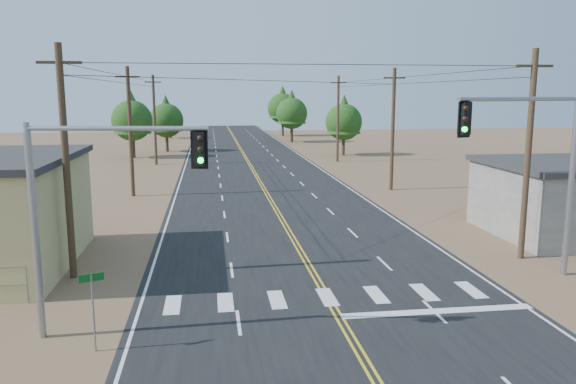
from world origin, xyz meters
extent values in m
cube|color=black|center=(0.00, 30.00, 0.01)|extent=(15.00, 200.00, 0.02)
cylinder|color=gray|center=(-11.50, 9.00, 0.75)|extent=(0.06, 0.06, 1.50)
cylinder|color=#4C3826|center=(-10.50, 12.00, 5.00)|extent=(0.30, 0.30, 10.00)
cube|color=#4C3826|center=(-10.50, 12.00, 9.20)|extent=(1.80, 0.12, 0.12)
cylinder|color=#4C3826|center=(-10.50, 32.00, 5.00)|extent=(0.30, 0.30, 10.00)
cube|color=#4C3826|center=(-10.50, 32.00, 9.20)|extent=(1.80, 0.12, 0.12)
cylinder|color=#4C3826|center=(-10.50, 52.00, 5.00)|extent=(0.30, 0.30, 10.00)
cube|color=#4C3826|center=(-10.50, 52.00, 9.20)|extent=(1.80, 0.12, 0.12)
cylinder|color=#4C3826|center=(10.50, 12.00, 5.00)|extent=(0.30, 0.30, 10.00)
cube|color=#4C3826|center=(10.50, 12.00, 9.20)|extent=(1.80, 0.12, 0.12)
cylinder|color=#4C3826|center=(10.50, 32.00, 5.00)|extent=(0.30, 0.30, 10.00)
cube|color=#4C3826|center=(10.50, 32.00, 9.20)|extent=(1.80, 0.12, 0.12)
cylinder|color=#4C3826|center=(10.50, 52.00, 5.00)|extent=(0.30, 0.30, 10.00)
cube|color=#4C3826|center=(10.50, 52.00, 9.20)|extent=(1.80, 0.12, 0.12)
cylinder|color=gray|center=(-10.07, 5.74, 3.39)|extent=(0.23, 0.23, 6.78)
cylinder|color=gray|center=(-10.07, 5.74, 6.78)|extent=(0.17, 0.17, 0.58)
cylinder|color=gray|center=(-7.28, 5.30, 6.88)|extent=(5.61, 1.02, 0.15)
cube|color=black|center=(-4.77, 4.92, 6.25)|extent=(0.38, 0.34, 1.07)
sphere|color=black|center=(-4.75, 4.74, 6.59)|extent=(0.19, 0.19, 0.19)
sphere|color=black|center=(-4.75, 4.74, 6.25)|extent=(0.19, 0.19, 0.19)
sphere|color=#0CE533|center=(-4.75, 4.74, 5.91)|extent=(0.19, 0.19, 0.19)
cylinder|color=gray|center=(11.00, 9.35, 3.81)|extent=(0.26, 0.26, 7.62)
cylinder|color=gray|center=(7.82, 8.22, 7.73)|extent=(6.42, 2.43, 0.17)
cube|color=black|center=(4.94, 7.20, 7.02)|extent=(0.47, 0.44, 1.20)
sphere|color=black|center=(4.88, 7.01, 7.40)|extent=(0.22, 0.22, 0.22)
sphere|color=black|center=(4.88, 7.01, 7.02)|extent=(0.22, 0.22, 0.22)
sphere|color=#0CE533|center=(4.88, 7.01, 6.64)|extent=(0.22, 0.22, 0.22)
cylinder|color=gray|center=(-8.14, 4.43, 1.25)|extent=(0.06, 0.06, 2.50)
cube|color=#0B521A|center=(-8.14, 4.43, 2.40)|extent=(0.71, 0.29, 0.25)
cylinder|color=#3F2D1E|center=(-13.98, 59.68, 1.52)|extent=(0.50, 0.50, 3.03)
cone|color=#174212|center=(-13.98, 59.68, 5.73)|extent=(4.72, 4.72, 5.39)
sphere|color=#174212|center=(-13.98, 59.68, 4.63)|extent=(5.05, 5.05, 5.05)
cylinder|color=#3F2D1E|center=(-10.30, 66.66, 1.41)|extent=(0.41, 0.41, 2.82)
cone|color=#174212|center=(-10.30, 66.66, 5.32)|extent=(4.38, 4.38, 5.00)
sphere|color=#174212|center=(-10.30, 66.66, 4.30)|extent=(4.69, 4.69, 4.69)
cylinder|color=#3F2D1E|center=(-11.43, 90.78, 1.09)|extent=(0.40, 0.40, 2.18)
cone|color=#174212|center=(-11.43, 90.78, 4.13)|extent=(3.40, 3.40, 3.88)
sphere|color=#174212|center=(-11.43, 90.78, 3.34)|extent=(3.64, 3.64, 3.64)
cylinder|color=#3F2D1E|center=(12.82, 58.65, 1.41)|extent=(0.39, 0.39, 2.83)
cone|color=#174212|center=(12.82, 58.65, 5.34)|extent=(4.40, 4.40, 5.03)
sphere|color=#174212|center=(12.82, 58.65, 4.32)|extent=(4.72, 4.72, 4.72)
cylinder|color=#3F2D1E|center=(9.08, 79.65, 1.55)|extent=(0.49, 0.49, 3.10)
cone|color=#174212|center=(9.08, 79.65, 5.86)|extent=(4.82, 4.82, 5.51)
sphere|color=#174212|center=(9.08, 79.65, 4.74)|extent=(5.17, 5.17, 5.17)
cylinder|color=#3F2D1E|center=(9.40, 93.66, 1.70)|extent=(0.47, 0.47, 3.40)
cone|color=#174212|center=(9.40, 93.66, 6.43)|extent=(5.29, 5.29, 6.05)
sphere|color=#174212|center=(9.40, 93.66, 5.20)|extent=(5.67, 5.67, 5.67)
camera|label=1|loc=(-4.46, -12.65, 7.94)|focal=35.00mm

